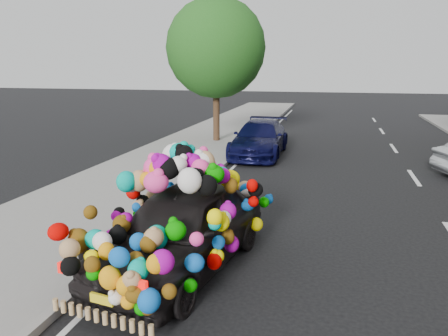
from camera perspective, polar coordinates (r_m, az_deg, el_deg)
The scene contains 6 objects.
ground at distance 9.44m, azimuth 6.30°, elevation -7.28°, with size 100.00×100.00×0.00m, color black.
sidewalk at distance 10.82m, azimuth -16.94°, elevation -4.76°, with size 4.00×60.00×0.12m, color gray.
kerb at distance 9.98m, azimuth -7.24°, elevation -5.76°, with size 0.15×60.00×0.13m, color gray.
tree_near_sidewalk at distance 18.95m, azimuth -1.04°, elevation 15.39°, with size 4.20×4.20×6.13m.
plush_art_car at distance 7.14m, azimuth -5.51°, elevation -5.28°, with size 2.66×4.51×2.03m.
navy_sedan at distance 16.45m, azimuth 4.68°, elevation 3.87°, with size 1.79×4.40×1.28m, color black.
Camera 1 is at (1.16, -8.77, 3.28)m, focal length 35.00 mm.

